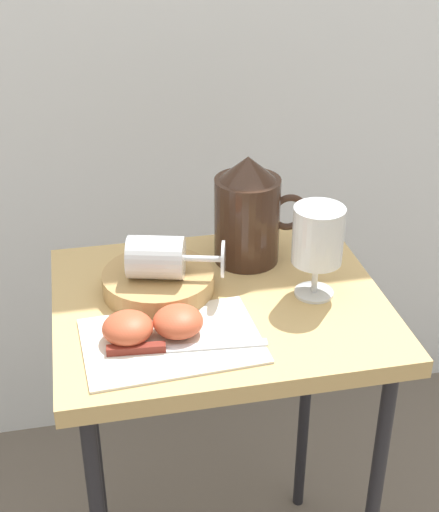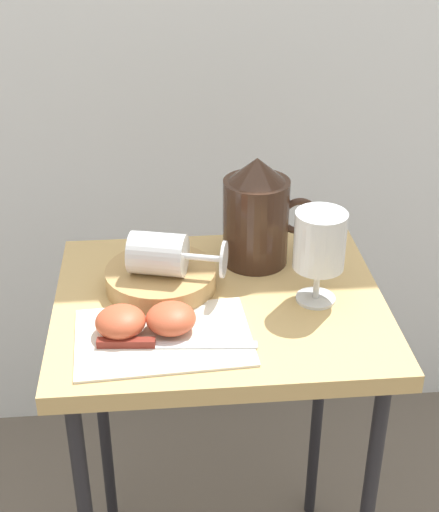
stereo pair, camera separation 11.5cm
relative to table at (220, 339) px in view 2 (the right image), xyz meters
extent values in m
cube|color=white|center=(0.00, 0.58, 0.41)|extent=(2.40, 0.03, 2.08)
cube|color=tan|center=(0.00, 0.00, 0.06)|extent=(0.53, 0.44, 0.03)
cylinder|color=black|center=(-0.23, 0.18, -0.29)|extent=(0.02, 0.02, 0.68)
cylinder|color=black|center=(0.23, 0.18, -0.29)|extent=(0.02, 0.02, 0.68)
cube|color=silver|center=(-0.09, -0.10, 0.08)|extent=(0.27, 0.19, 0.00)
cylinder|color=tan|center=(-0.09, 0.04, 0.10)|extent=(0.18, 0.18, 0.03)
cylinder|color=#382319|center=(0.07, 0.12, 0.16)|extent=(0.11, 0.11, 0.15)
cylinder|color=#D1661E|center=(0.07, 0.12, 0.13)|extent=(0.10, 0.10, 0.08)
cone|color=#382319|center=(0.07, 0.12, 0.25)|extent=(0.10, 0.10, 0.04)
torus|color=#382319|center=(0.15, 0.12, 0.16)|extent=(0.07, 0.01, 0.07)
cylinder|color=silver|center=(0.15, -0.02, 0.08)|extent=(0.06, 0.06, 0.00)
cylinder|color=silver|center=(0.15, -0.02, 0.11)|extent=(0.01, 0.01, 0.06)
cylinder|color=silver|center=(0.15, -0.02, 0.19)|extent=(0.08, 0.08, 0.09)
cylinder|color=#D1661E|center=(0.15, -0.02, 0.17)|extent=(0.07, 0.07, 0.05)
cylinder|color=silver|center=(-0.10, 0.03, 0.15)|extent=(0.10, 0.09, 0.07)
cylinder|color=silver|center=(-0.02, 0.01, 0.15)|extent=(0.06, 0.02, 0.01)
cylinder|color=silver|center=(0.01, 0.01, 0.15)|extent=(0.02, 0.06, 0.06)
ellipsoid|color=#C15133|center=(-0.16, -0.09, 0.10)|extent=(0.08, 0.08, 0.04)
ellipsoid|color=#C15133|center=(-0.08, -0.09, 0.10)|extent=(0.08, 0.08, 0.04)
cube|color=silver|center=(-0.03, -0.13, 0.08)|extent=(0.15, 0.03, 0.00)
cube|color=maroon|center=(-0.15, -0.12, 0.09)|extent=(0.09, 0.02, 0.01)
camera|label=1|loc=(-0.20, -0.98, 0.73)|focal=51.79mm
camera|label=2|loc=(-0.09, -1.00, 0.73)|focal=51.79mm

